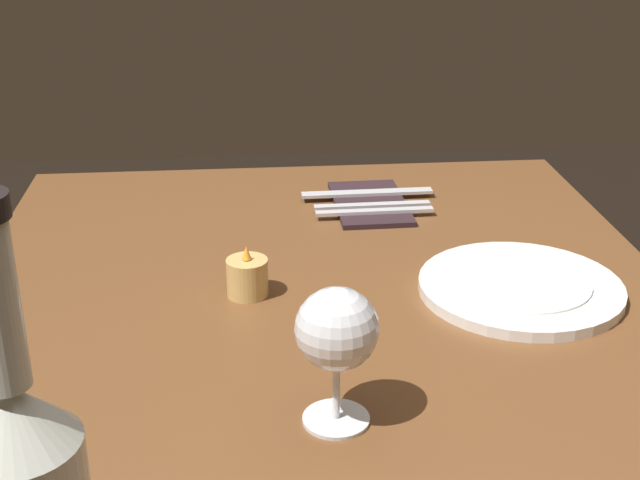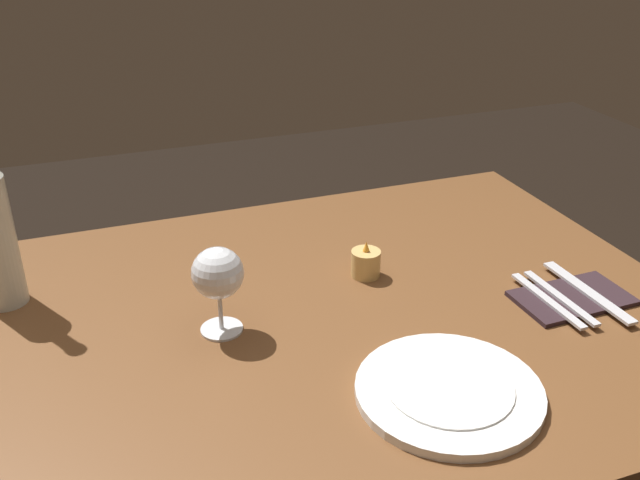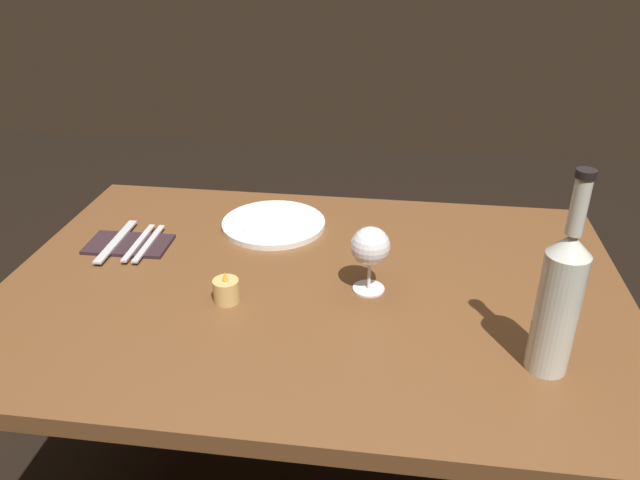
{
  "view_description": "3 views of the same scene",
  "coord_description": "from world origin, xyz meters",
  "px_view_note": "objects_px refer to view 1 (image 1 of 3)",
  "views": [
    {
      "loc": [
        -0.83,
        0.09,
        1.24
      ],
      "look_at": [
        0.04,
        0.01,
        0.86
      ],
      "focal_mm": 49.65,
      "sensor_mm": 36.0,
      "label": 1
    },
    {
      "loc": [
        -0.29,
        -0.91,
        1.36
      ],
      "look_at": [
        0.05,
        0.03,
        0.86
      ],
      "focal_mm": 39.97,
      "sensor_mm": 36.0,
      "label": 2
    },
    {
      "loc": [
        -0.17,
        1.09,
        1.42
      ],
      "look_at": [
        -0.01,
        -0.02,
        0.83
      ],
      "focal_mm": 34.64,
      "sensor_mm": 36.0,
      "label": 3
    }
  ],
  "objects_px": {
    "folded_napkin": "(370,203)",
    "fork_inner": "(372,205)",
    "wine_glass_left": "(337,333)",
    "table_knife": "(367,193)",
    "dinner_plate": "(520,287)",
    "fork_outer": "(375,211)",
    "votive_candle": "(247,278)"
  },
  "relations": [
    {
      "from": "wine_glass_left",
      "to": "folded_napkin",
      "type": "xyz_separation_m",
      "value": [
        0.57,
        -0.11,
        -0.09
      ]
    },
    {
      "from": "dinner_plate",
      "to": "fork_inner",
      "type": "relative_size",
      "value": 1.42
    },
    {
      "from": "wine_glass_left",
      "to": "fork_outer",
      "type": "distance_m",
      "value": 0.54
    },
    {
      "from": "wine_glass_left",
      "to": "fork_inner",
      "type": "bearing_deg",
      "value": -11.88
    },
    {
      "from": "dinner_plate",
      "to": "table_knife",
      "type": "distance_m",
      "value": 0.37
    },
    {
      "from": "votive_candle",
      "to": "fork_inner",
      "type": "relative_size",
      "value": 0.37
    },
    {
      "from": "wine_glass_left",
      "to": "fork_outer",
      "type": "height_order",
      "value": "wine_glass_left"
    },
    {
      "from": "folded_napkin",
      "to": "fork_outer",
      "type": "bearing_deg",
      "value": -180.0
    },
    {
      "from": "table_knife",
      "to": "wine_glass_left",
      "type": "bearing_deg",
      "value": 169.19
    },
    {
      "from": "wine_glass_left",
      "to": "fork_inner",
      "type": "xyz_separation_m",
      "value": [
        0.54,
        -0.11,
        -0.09
      ]
    },
    {
      "from": "votive_candle",
      "to": "fork_inner",
      "type": "distance_m",
      "value": 0.33
    },
    {
      "from": "wine_glass_left",
      "to": "folded_napkin",
      "type": "bearing_deg",
      "value": -11.37
    },
    {
      "from": "fork_inner",
      "to": "fork_outer",
      "type": "xyz_separation_m",
      "value": [
        -0.02,
        0.0,
        0.0
      ]
    },
    {
      "from": "folded_napkin",
      "to": "fork_outer",
      "type": "height_order",
      "value": "fork_outer"
    },
    {
      "from": "fork_outer",
      "to": "folded_napkin",
      "type": "bearing_deg",
      "value": 0.0
    },
    {
      "from": "votive_candle",
      "to": "fork_outer",
      "type": "xyz_separation_m",
      "value": [
        0.24,
        -0.2,
        -0.01
      ]
    },
    {
      "from": "votive_candle",
      "to": "folded_napkin",
      "type": "relative_size",
      "value": 0.35
    },
    {
      "from": "fork_inner",
      "to": "table_knife",
      "type": "bearing_deg",
      "value": 0.0
    },
    {
      "from": "wine_glass_left",
      "to": "votive_candle",
      "type": "distance_m",
      "value": 0.3
    },
    {
      "from": "dinner_plate",
      "to": "table_knife",
      "type": "height_order",
      "value": "dinner_plate"
    },
    {
      "from": "fork_inner",
      "to": "table_knife",
      "type": "xyz_separation_m",
      "value": [
        0.06,
        0.0,
        0.0
      ]
    },
    {
      "from": "dinner_plate",
      "to": "folded_napkin",
      "type": "relative_size",
      "value": 1.33
    },
    {
      "from": "wine_glass_left",
      "to": "fork_inner",
      "type": "distance_m",
      "value": 0.56
    },
    {
      "from": "wine_glass_left",
      "to": "votive_candle",
      "type": "bearing_deg",
      "value": 16.27
    },
    {
      "from": "votive_candle",
      "to": "dinner_plate",
      "type": "distance_m",
      "value": 0.34
    },
    {
      "from": "wine_glass_left",
      "to": "table_knife",
      "type": "relative_size",
      "value": 0.67
    },
    {
      "from": "table_knife",
      "to": "fork_outer",
      "type": "bearing_deg",
      "value": 180.0
    },
    {
      "from": "fork_outer",
      "to": "fork_inner",
      "type": "bearing_deg",
      "value": 0.0
    },
    {
      "from": "dinner_plate",
      "to": "fork_outer",
      "type": "bearing_deg",
      "value": 28.87
    },
    {
      "from": "folded_napkin",
      "to": "fork_inner",
      "type": "xyz_separation_m",
      "value": [
        -0.03,
        -0.0,
        0.01
      ]
    },
    {
      "from": "votive_candle",
      "to": "dinner_plate",
      "type": "relative_size",
      "value": 0.26
    },
    {
      "from": "fork_inner",
      "to": "table_knife",
      "type": "distance_m",
      "value": 0.06
    }
  ]
}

